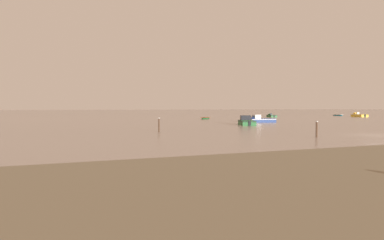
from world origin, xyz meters
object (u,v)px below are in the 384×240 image
Objects in this scene: mooring_post_near at (159,125)px; rowboat_moored_5 at (338,115)px; motorboat_moored_2 at (258,121)px; mooring_post_right at (317,129)px; motorboat_moored_4 at (271,116)px; rowboat_moored_4 at (205,118)px; motorboat_moored_3 at (357,116)px; motorboat_moored_0 at (246,123)px.

rowboat_moored_5 is at bearing 33.41° from mooring_post_near.
mooring_post_right is (-12.70, -29.44, 0.41)m from motorboat_moored_2.
motorboat_moored_2 is at bearing 157.58° from motorboat_moored_4.
motorboat_moored_3 is (50.70, 1.84, 0.13)m from rowboat_moored_4.
mooring_post_right is (-62.00, -51.63, 0.44)m from motorboat_moored_3.
mooring_post_near is at bearing 150.61° from motorboat_moored_4.
rowboat_moored_5 is at bearing -34.37° from motorboat_moored_0.
motorboat_moored_2 is 1.12× the size of motorboat_moored_4.
motorboat_moored_0 is 1.62× the size of rowboat_moored_5.
motorboat_moored_4 is at bearing -18.28° from motorboat_moored_0.
rowboat_moored_5 is 0.73× the size of motorboat_moored_4.
mooring_post_right is (-35.83, -58.28, 0.50)m from motorboat_moored_4.
mooring_post_right reaches higher than rowboat_moored_5.
motorboat_moored_0 is 46.31m from motorboat_moored_4.
mooring_post_right is at bearing -45.88° from mooring_post_near.
motorboat_moored_3 reaches higher than rowboat_moored_5.
motorboat_moored_0 reaches higher than rowboat_moored_5.
motorboat_moored_0 is at bearing 31.31° from mooring_post_near.
motorboat_moored_4 is at bearing 58.42° from mooring_post_right.
motorboat_moored_2 is at bearing -22.92° from motorboat_moored_0.
motorboat_moored_2 is 1.58× the size of rowboat_moored_4.
motorboat_moored_4 is (29.71, 35.52, -0.10)m from motorboat_moored_0.
rowboat_moored_5 is at bearing -64.75° from motorboat_moored_4.
mooring_post_right is at bearing -173.44° from motorboat_moored_0.
motorboat_moored_4 is (-26.17, 6.65, -0.06)m from motorboat_moored_3.
mooring_post_right reaches higher than rowboat_moored_4.
mooring_post_near is (-22.91, -37.82, 0.61)m from rowboat_moored_4.
motorboat_moored_2 is at bearing 129.14° from motorboat_moored_3.
motorboat_moored_2 reaches higher than rowboat_moored_5.
rowboat_moored_4 is 25.96m from motorboat_moored_4.
motorboat_moored_4 reaches higher than rowboat_moored_5.
rowboat_moored_4 is (-1.41, 20.35, -0.16)m from motorboat_moored_2.
motorboat_moored_0 is 27.53m from rowboat_moored_4.
motorboat_moored_2 is 0.88× the size of motorboat_moored_3.
motorboat_moored_0 is 20.76m from mooring_post_near.
motorboat_moored_2 reaches higher than motorboat_moored_3.
motorboat_moored_2 is 29.95m from mooring_post_near.
mooring_post_near is (-17.74, -10.79, 0.44)m from motorboat_moored_0.
rowboat_moored_5 is at bearing -3.32° from motorboat_moored_3.
rowboat_moored_4 is 56.01m from rowboat_moored_5.
rowboat_moored_5 is 91.04m from mooring_post_right.
motorboat_moored_0 is 0.94× the size of motorboat_moored_3.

